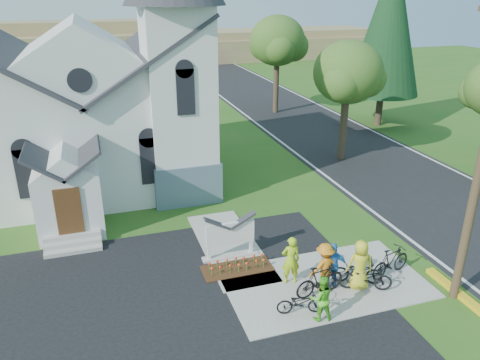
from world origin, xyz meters
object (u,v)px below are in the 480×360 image
object	(u,v)px
bike_3	(391,262)
cyclist_1	(321,298)
cyclist_0	(291,260)
church_sign	(230,234)
bike_0	(300,302)
bike_1	(320,280)
bike_2	(366,277)
bike_4	(357,271)
cyclist_3	(325,267)
cyclist_4	(360,265)
cyclist_2	(333,265)

from	to	relation	value
bike_3	cyclist_1	bearing A→B (deg)	96.24
cyclist_0	church_sign	bearing A→B (deg)	-47.11
bike_0	bike_1	distance (m)	1.26
bike_2	bike_4	size ratio (longest dim) A/B	1.03
cyclist_1	cyclist_3	size ratio (longest dim) A/B	0.88
bike_0	cyclist_3	distance (m)	1.71
bike_3	cyclist_4	bearing A→B (deg)	86.26
bike_1	cyclist_2	distance (m)	0.74
cyclist_0	cyclist_2	size ratio (longest dim) A/B	1.06
cyclist_3	bike_3	world-z (taller)	cyclist_3
bike_1	cyclist_3	world-z (taller)	cyclist_3
bike_3	cyclist_2	bearing A→B (deg)	73.75
bike_2	cyclist_1	bearing A→B (deg)	136.16
cyclist_1	cyclist_3	distance (m)	1.66
bike_3	cyclist_4	distance (m)	1.57
church_sign	cyclist_2	distance (m)	4.07
cyclist_0	cyclist_4	distance (m)	2.35
cyclist_0	bike_2	world-z (taller)	cyclist_0
bike_3	bike_1	bearing A→B (deg)	79.48
church_sign	cyclist_0	bearing A→B (deg)	-56.19
cyclist_1	bike_1	bearing A→B (deg)	-106.01
cyclist_0	bike_3	bearing A→B (deg)	177.97
bike_0	bike_1	bearing A→B (deg)	-42.86
cyclist_2	cyclist_0	bearing A→B (deg)	-5.16
cyclist_0	bike_4	xyz separation A→B (m)	(2.23, -0.76, -0.44)
bike_2	bike_3	bearing A→B (deg)	-46.77
bike_0	cyclist_3	size ratio (longest dim) A/B	0.88
bike_3	bike_4	xyz separation A→B (m)	(-1.38, -0.05, -0.10)
bike_2	bike_3	size ratio (longest dim) A/B	0.97
church_sign	bike_3	world-z (taller)	church_sign
bike_1	bike_4	bearing A→B (deg)	-90.57
cyclist_3	church_sign	bearing A→B (deg)	-56.69
bike_1	cyclist_3	size ratio (longest dim) A/B	1.08
bike_1	bike_3	size ratio (longest dim) A/B	1.01
cyclist_0	bike_4	bearing A→B (deg)	170.22
bike_2	cyclist_4	distance (m)	0.50
bike_4	bike_3	bearing A→B (deg)	-63.29
bike_1	bike_4	distance (m)	1.59
cyclist_0	bike_2	bearing A→B (deg)	161.35
cyclist_1	bike_4	world-z (taller)	cyclist_1
church_sign	cyclist_0	xyz separation A→B (m)	(1.52, -2.27, -0.08)
bike_1	bike_2	bearing A→B (deg)	-106.17
cyclist_0	cyclist_1	xyz separation A→B (m)	(0.10, -2.13, -0.13)
cyclist_1	cyclist_2	world-z (taller)	cyclist_2
bike_2	church_sign	bearing A→B (deg)	70.64
cyclist_1	cyclist_4	distance (m)	2.30
bike_3	bike_4	size ratio (longest dim) A/B	1.06
cyclist_0	cyclist_3	world-z (taller)	cyclist_0
bike_1	bike_3	world-z (taller)	bike_1
bike_2	bike_4	world-z (taller)	bike_2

